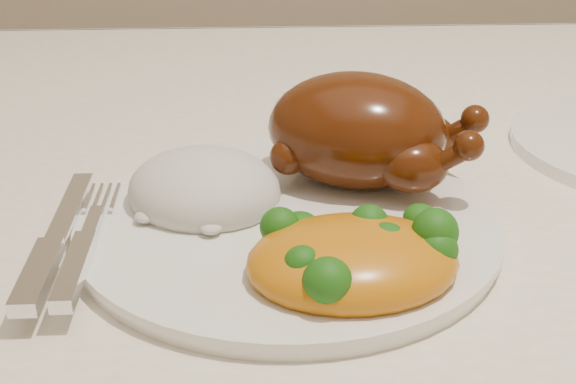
{
  "coord_description": "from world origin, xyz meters",
  "views": [
    {
      "loc": [
        -0.16,
        -0.55,
        1.03
      ],
      "look_at": [
        -0.14,
        -0.07,
        0.8
      ],
      "focal_mm": 50.0,
      "sensor_mm": 36.0,
      "label": 1
    }
  ],
  "objects": [
    {
      "name": "tablecloth",
      "position": [
        0.0,
        0.0,
        0.74
      ],
      "size": [
        1.73,
        1.03,
        0.18
      ],
      "color": "white",
      "rests_on": "dining_table"
    },
    {
      "name": "cutlery",
      "position": [
        -0.28,
        -0.12,
        0.79
      ],
      "size": [
        0.03,
        0.18,
        0.01
      ],
      "rotation": [
        0.0,
        0.0,
        0.0
      ],
      "color": "silver",
      "rests_on": "dinner_plate"
    },
    {
      "name": "dining_table",
      "position": [
        0.0,
        0.0,
        0.67
      ],
      "size": [
        1.6,
        0.9,
        0.76
      ],
      "color": "brown",
      "rests_on": "floor"
    },
    {
      "name": "mac_and_cheese",
      "position": [
        -0.1,
        -0.14,
        0.79
      ],
      "size": [
        0.14,
        0.11,
        0.05
      ],
      "rotation": [
        0.0,
        0.0,
        0.09
      ],
      "color": "orange",
      "rests_on": "dinner_plate"
    },
    {
      "name": "roast_chicken",
      "position": [
        -0.08,
        -0.01,
        0.82
      ],
      "size": [
        0.18,
        0.14,
        0.08
      ],
      "rotation": [
        0.0,
        0.0,
        -0.33
      ],
      "color": "#4D1B08",
      "rests_on": "dinner_plate"
    },
    {
      "name": "dinner_plate",
      "position": [
        -0.14,
        -0.07,
        0.77
      ],
      "size": [
        0.3,
        0.3,
        0.01
      ],
      "primitive_type": "cylinder",
      "rotation": [
        0.0,
        0.0,
        0.06
      ],
      "color": "white",
      "rests_on": "tablecloth"
    },
    {
      "name": "rice_mound",
      "position": [
        -0.19,
        -0.05,
        0.79
      ],
      "size": [
        0.14,
        0.13,
        0.06
      ],
      "rotation": [
        0.0,
        0.0,
        -0.39
      ],
      "color": "silver",
      "rests_on": "dinner_plate"
    }
  ]
}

